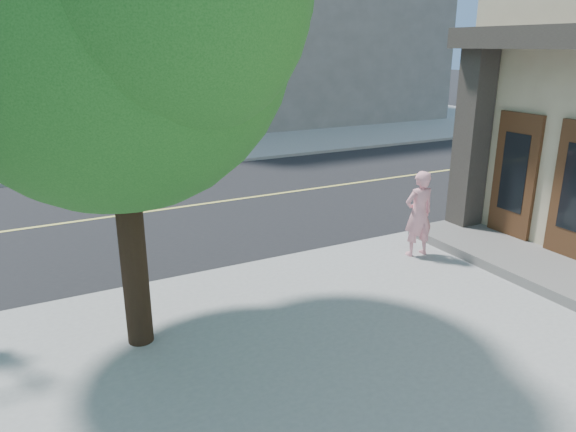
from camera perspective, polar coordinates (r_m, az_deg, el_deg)
sidewalk_ne at (r=32.94m, az=-5.14°, el=10.78°), size 29.00×25.00×0.12m
man_on_phone at (r=10.62m, az=13.82°, el=0.24°), size 0.65×0.45×1.70m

